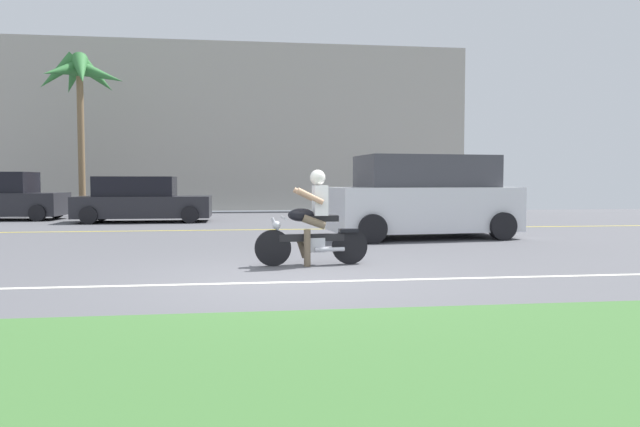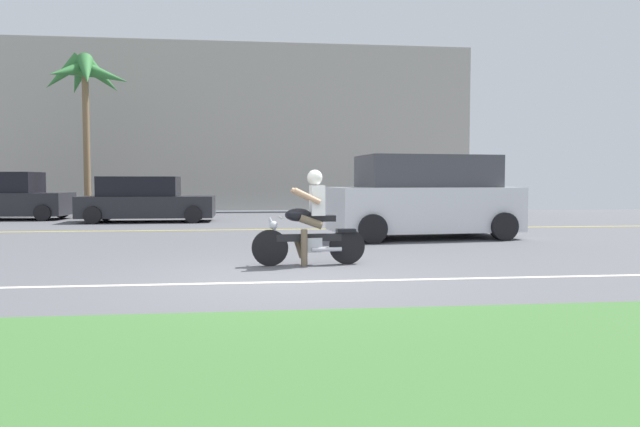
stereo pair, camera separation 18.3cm
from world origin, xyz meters
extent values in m
cube|color=#545459|center=(0.00, 3.00, -0.02)|extent=(56.00, 30.00, 0.04)
cube|color=#3D6B33|center=(0.00, -4.10, 0.03)|extent=(56.00, 3.80, 0.06)
cube|color=silver|center=(0.00, -0.26, 0.00)|extent=(50.40, 0.12, 0.01)
cube|color=yellow|center=(0.00, 8.23, 0.00)|extent=(50.40, 0.12, 0.01)
cylinder|color=black|center=(-0.18, 1.26, 0.29)|extent=(0.58, 0.12, 0.58)
cylinder|color=black|center=(1.07, 1.34, 0.29)|extent=(0.58, 0.12, 0.58)
cylinder|color=#B7BAC1|center=(-0.08, 1.27, 0.53)|extent=(0.26, 0.06, 0.50)
cube|color=black|center=(0.45, 1.30, 0.44)|extent=(1.06, 0.16, 0.12)
cube|color=#B7BAC1|center=(0.50, 1.30, 0.33)|extent=(0.32, 0.21, 0.23)
ellipsoid|color=black|center=(0.28, 1.29, 0.81)|extent=(0.42, 0.23, 0.21)
cube|color=black|center=(0.64, 1.31, 0.75)|extent=(0.47, 0.24, 0.10)
cube|color=black|center=(1.05, 1.33, 0.55)|extent=(0.32, 0.17, 0.06)
cylinder|color=#B7BAC1|center=(0.00, 1.27, 0.77)|extent=(0.07, 0.60, 0.03)
sphere|color=#B7BAC1|center=(-0.12, 1.27, 0.65)|extent=(0.13, 0.13, 0.13)
cylinder|color=#B7BAC1|center=(0.73, 1.20, 0.26)|extent=(0.48, 0.10, 0.07)
cube|color=white|center=(0.58, 1.31, 1.04)|extent=(0.23, 0.32, 0.48)
sphere|color=silver|center=(0.55, 1.30, 1.41)|extent=(0.25, 0.25, 0.25)
cylinder|color=brown|center=(0.46, 1.40, 0.70)|extent=(0.39, 0.15, 0.24)
cylinder|color=brown|center=(0.47, 1.20, 0.70)|extent=(0.39, 0.15, 0.24)
cylinder|color=brown|center=(0.36, 1.16, 0.29)|extent=(0.11, 0.11, 0.59)
cylinder|color=brown|center=(0.31, 1.41, 0.26)|extent=(0.20, 0.12, 0.33)
cylinder|color=tan|center=(0.38, 1.49, 1.11)|extent=(0.44, 0.11, 0.27)
cylinder|color=tan|center=(0.40, 1.10, 1.11)|extent=(0.44, 0.11, 0.27)
cube|color=silver|center=(3.58, 5.48, 0.69)|extent=(4.50, 2.37, 1.03)
cube|color=#414147|center=(3.66, 5.48, 1.58)|extent=(3.27, 1.98, 0.75)
cylinder|color=black|center=(5.04, 6.60, 0.32)|extent=(0.66, 0.28, 0.64)
cylinder|color=black|center=(1.93, 6.30, 0.32)|extent=(0.66, 0.28, 0.64)
cylinder|color=black|center=(5.22, 4.65, 0.32)|extent=(0.66, 0.28, 0.64)
cylinder|color=black|center=(2.12, 4.35, 0.32)|extent=(0.66, 0.28, 0.64)
cylinder|color=black|center=(5.83, 5.69, 0.74)|extent=(0.25, 0.59, 0.58)
cube|color=#232328|center=(-8.87, 13.53, 0.55)|extent=(3.89, 1.92, 0.79)
cylinder|color=black|center=(-7.54, 12.59, 0.28)|extent=(0.57, 0.21, 0.56)
cylinder|color=black|center=(-7.46, 14.34, 0.28)|extent=(0.57, 0.21, 0.56)
cube|color=#232328|center=(-3.93, 11.86, 0.50)|extent=(4.33, 1.68, 0.70)
cube|color=black|center=(-4.19, 11.86, 1.18)|extent=(2.51, 1.44, 0.65)
cylinder|color=black|center=(-5.49, 11.02, 0.28)|extent=(0.56, 0.18, 0.56)
cylinder|color=black|center=(-2.37, 11.02, 0.28)|extent=(0.56, 0.18, 0.56)
cylinder|color=black|center=(-5.49, 12.70, 0.28)|extent=(0.56, 0.18, 0.56)
cylinder|color=black|center=(-2.37, 12.70, 0.28)|extent=(0.56, 0.18, 0.56)
cylinder|color=brown|center=(-6.92, 15.74, 2.85)|extent=(0.25, 0.25, 5.69)
sphere|color=#337538|center=(-6.92, 15.74, 5.69)|extent=(0.66, 0.66, 0.66)
cone|color=#337538|center=(-6.15, 15.81, 5.50)|extent=(1.87, 0.78, 1.08)
cone|color=#337538|center=(-6.43, 16.34, 5.50)|extent=(1.62, 1.77, 1.43)
cone|color=#337538|center=(-7.34, 16.39, 5.50)|extent=(1.45, 1.76, 1.60)
cone|color=#337538|center=(-7.68, 15.61, 5.50)|extent=(1.76, 0.89, 1.63)
cone|color=#337538|center=(-7.36, 15.11, 5.50)|extent=(1.56, 1.85, 1.10)
cone|color=#337538|center=(-6.67, 15.01, 5.50)|extent=(1.15, 1.84, 1.55)
cube|color=#A8A399|center=(-1.05, 21.00, 3.85)|extent=(21.89, 4.00, 7.71)
camera|label=1|loc=(-0.61, -7.89, 1.35)|focal=32.51mm
camera|label=2|loc=(-0.43, -7.91, 1.35)|focal=32.51mm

